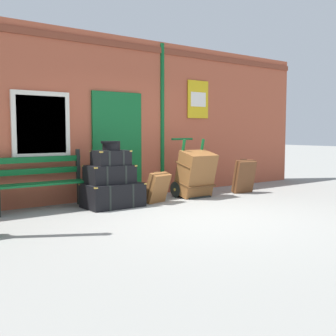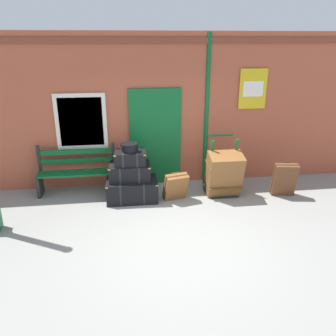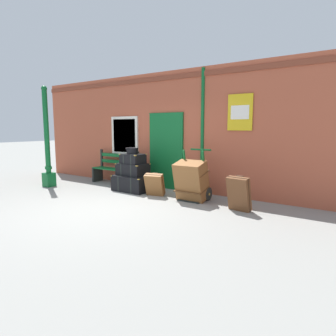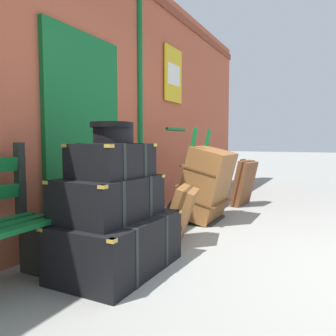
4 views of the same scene
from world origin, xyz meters
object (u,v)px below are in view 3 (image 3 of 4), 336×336
(steamer_trunk_middle, at_px, (133,169))
(suitcase_olive, at_px, (155,185))
(platform_bench, at_px, (116,169))
(porters_trolley, at_px, (195,188))
(suitcase_brown, at_px, (239,194))
(large_brown_trunk, at_px, (191,181))
(steamer_trunk_base, at_px, (133,183))
(lamp_post, at_px, (47,149))
(round_hatbox, at_px, (132,150))
(steamer_trunk_top, at_px, (133,159))

(steamer_trunk_middle, height_order, suitcase_olive, steamer_trunk_middle)
(platform_bench, relative_size, porters_trolley, 1.34)
(platform_bench, relative_size, suitcase_brown, 2.17)
(platform_bench, height_order, suitcase_brown, platform_bench)
(steamer_trunk_middle, xyz_separation_m, large_brown_trunk, (1.90, -0.13, -0.10))
(suitcase_brown, distance_m, suitcase_olive, 2.23)
(steamer_trunk_base, height_order, suitcase_brown, suitcase_brown)
(lamp_post, height_order, steamer_trunk_base, lamp_post)
(suitcase_olive, bearing_deg, round_hatbox, 168.73)
(lamp_post, height_order, large_brown_trunk, lamp_post)
(large_brown_trunk, xyz_separation_m, suitcase_brown, (1.22, -0.18, -0.12))
(large_brown_trunk, bearing_deg, platform_bench, 168.86)
(suitcase_olive, bearing_deg, suitcase_brown, -2.74)
(steamer_trunk_middle, bearing_deg, lamp_post, -157.78)
(steamer_trunk_middle, bearing_deg, steamer_trunk_top, -37.15)
(porters_trolley, relative_size, suitcase_brown, 1.62)
(steamer_trunk_middle, bearing_deg, steamer_trunk_base, -61.82)
(large_brown_trunk, height_order, suitcase_brown, large_brown_trunk)
(steamer_trunk_middle, relative_size, large_brown_trunk, 0.87)
(suitcase_brown, bearing_deg, large_brown_trunk, 171.48)
(large_brown_trunk, bearing_deg, round_hatbox, 177.03)
(platform_bench, distance_m, porters_trolley, 3.01)
(lamp_post, relative_size, steamer_trunk_middle, 3.44)
(steamer_trunk_top, xyz_separation_m, suitcase_olive, (0.87, -0.19, -0.58))
(lamp_post, distance_m, large_brown_trunk, 4.39)
(large_brown_trunk, bearing_deg, steamer_trunk_middle, 176.17)
(lamp_post, xyz_separation_m, steamer_trunk_middle, (2.37, 0.97, -0.50))
(porters_trolley, distance_m, suitcase_brown, 1.28)
(suitcase_olive, bearing_deg, porters_trolley, 14.06)
(lamp_post, height_order, suitcase_olive, lamp_post)
(steamer_trunk_top, height_order, large_brown_trunk, steamer_trunk_top)
(steamer_trunk_base, bearing_deg, large_brown_trunk, -2.21)
(suitcase_brown, height_order, suitcase_olive, suitcase_brown)
(round_hatbox, relative_size, suitcase_brown, 0.46)
(round_hatbox, bearing_deg, steamer_trunk_middle, 121.72)
(steamer_trunk_middle, xyz_separation_m, suitcase_olive, (0.89, -0.20, -0.29))
(steamer_trunk_base, height_order, porters_trolley, porters_trolley)
(steamer_trunk_top, xyz_separation_m, suitcase_brown, (3.10, -0.29, -0.51))
(steamer_trunk_top, bearing_deg, steamer_trunk_middle, 142.85)
(lamp_post, relative_size, suitcase_olive, 4.89)
(suitcase_olive, bearing_deg, large_brown_trunk, 4.36)
(porters_trolley, xyz_separation_m, large_brown_trunk, (-0.00, -0.18, 0.21))
(platform_bench, bearing_deg, steamer_trunk_middle, -23.02)
(steamer_trunk_base, height_order, large_brown_trunk, large_brown_trunk)
(platform_bench, xyz_separation_m, porters_trolley, (2.98, -0.41, -0.17))
(round_hatbox, distance_m, suitcase_olive, 1.20)
(steamer_trunk_base, relative_size, suitcase_brown, 1.38)
(steamer_trunk_base, bearing_deg, platform_bench, 155.16)
(porters_trolley, height_order, suitcase_brown, porters_trolley)
(lamp_post, bearing_deg, suitcase_olive, 13.20)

